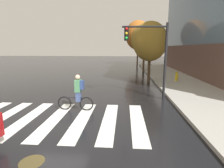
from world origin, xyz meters
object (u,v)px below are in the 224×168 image
at_px(fire_hydrant, 177,76).
at_px(street_tree_mid, 144,40).
at_px(traffic_light_near, 151,48).
at_px(manhole_cover, 32,162).
at_px(cyclist, 78,93).
at_px(street_tree_far, 138,35).
at_px(street_tree_near, 150,42).

xyz_separation_m(fire_hydrant, street_tree_mid, (-2.07, 7.10, 3.36)).
bearing_deg(traffic_light_near, manhole_cover, -121.59).
relative_size(manhole_cover, cyclist, 0.37).
bearing_deg(street_tree_mid, traffic_light_near, -94.32).
height_order(traffic_light_near, street_tree_mid, street_tree_mid).
relative_size(manhole_cover, fire_hydrant, 0.82).
distance_m(fire_hydrant, street_tree_far, 16.43).
distance_m(cyclist, street_tree_mid, 15.49).
height_order(street_tree_near, street_tree_far, street_tree_far).
height_order(street_tree_near, street_tree_mid, street_tree_mid).
distance_m(traffic_light_near, fire_hydrant, 6.46).
distance_m(cyclist, street_tree_far, 23.81).
bearing_deg(traffic_light_near, cyclist, -148.38).
xyz_separation_m(fire_hydrant, street_tree_near, (-2.33, 0.07, 2.88)).
distance_m(street_tree_near, street_tree_mid, 7.06).
relative_size(cyclist, fire_hydrant, 2.19).
bearing_deg(cyclist, fire_hydrant, 48.53).
bearing_deg(manhole_cover, traffic_light_near, 58.41).
height_order(manhole_cover, fire_hydrant, fire_hydrant).
relative_size(traffic_light_near, street_tree_far, 0.57).
bearing_deg(cyclist, street_tree_far, 79.45).
bearing_deg(street_tree_near, fire_hydrant, -1.61).
height_order(traffic_light_near, street_tree_near, street_tree_near).
height_order(manhole_cover, street_tree_far, street_tree_far).
bearing_deg(traffic_light_near, street_tree_mid, 85.68).
height_order(manhole_cover, cyclist, cyclist).
bearing_deg(street_tree_near, cyclist, -119.46).
height_order(cyclist, street_tree_near, street_tree_near).
bearing_deg(street_tree_near, traffic_light_near, -97.24).
height_order(street_tree_mid, street_tree_far, street_tree_far).
relative_size(cyclist, street_tree_mid, 0.30).
bearing_deg(manhole_cover, street_tree_far, 80.54).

